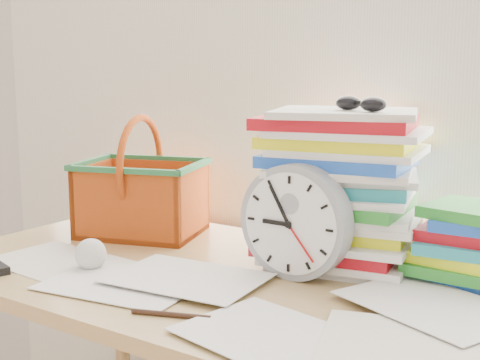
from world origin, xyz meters
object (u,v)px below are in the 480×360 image
Objects in this scene: clock at (296,222)px; desk at (243,313)px; basket at (141,177)px; paper_stack at (341,188)px.

desk is at bearing -145.07° from clock.
basket reaches higher than desk.
paper_stack is at bearing 78.25° from clock.
basket is (-0.50, 0.09, 0.03)m from clock.
desk is 4.66× the size of basket.
paper_stack is 0.54m from basket.
desk is 0.50m from basket.
desk is at bearing -119.76° from paper_stack.
basket is (-0.42, 0.15, 0.22)m from desk.
desk is 0.22m from clock.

